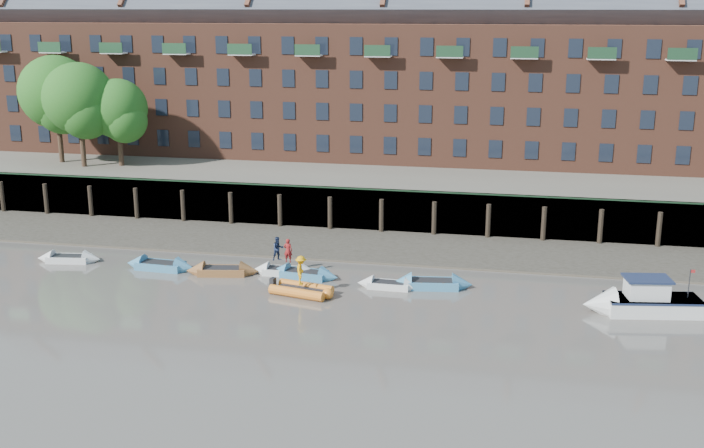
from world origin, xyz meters
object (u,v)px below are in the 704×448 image
(rowboat_4, at_px, (304,274))
(person_rower_a, at_px, (288,250))
(rowboat_3, at_px, (285,271))
(person_rower_b, at_px, (278,249))
(rowboat_2, at_px, (222,271))
(rowboat_5, at_px, (389,285))
(motor_launch, at_px, (634,302))
(rib_tender, at_px, (304,290))
(rowboat_6, at_px, (432,284))
(rowboat_1, at_px, (160,266))
(person_rib_crew, at_px, (301,270))
(rowboat_0, at_px, (69,259))

(rowboat_4, bearing_deg, person_rower_a, 167.06)
(rowboat_3, distance_m, person_rower_b, 1.51)
(rowboat_2, xyz_separation_m, person_rower_a, (4.15, 0.86, 1.37))
(rowboat_2, height_order, rowboat_5, rowboat_2)
(motor_launch, height_order, person_rower_b, person_rower_b)
(rowboat_4, bearing_deg, rowboat_2, -168.35)
(motor_launch, distance_m, person_rower_a, 21.04)
(rib_tender, distance_m, motor_launch, 18.92)
(rowboat_6, relative_size, person_rower_a, 3.27)
(rowboat_1, bearing_deg, rowboat_3, 7.08)
(rowboat_4, xyz_separation_m, person_rower_b, (-1.90, 0.67, 1.38))
(rowboat_6, relative_size, person_rib_crew, 2.89)
(rowboat_1, distance_m, rowboat_6, 17.82)
(rowboat_1, height_order, rib_tender, rowboat_1)
(rowboat_5, height_order, rowboat_6, rowboat_6)
(rowboat_6, height_order, rib_tender, rowboat_6)
(rowboat_4, bearing_deg, rowboat_1, -171.85)
(rib_tender, distance_m, person_rib_crew, 1.23)
(motor_launch, distance_m, person_rower_b, 21.81)
(rowboat_3, xyz_separation_m, person_rower_b, (-0.50, 0.29, 1.39))
(rowboat_4, xyz_separation_m, person_rib_crew, (0.63, -3.07, 1.28))
(rowboat_3, height_order, motor_launch, motor_launch)
(rowboat_5, relative_size, rowboat_6, 0.78)
(rowboat_6, bearing_deg, rowboat_5, -175.30)
(person_rower_b, bearing_deg, rowboat_6, -41.77)
(rowboat_1, relative_size, rib_tender, 1.23)
(rowboat_5, distance_m, person_rib_crew, 5.56)
(rowboat_1, distance_m, rowboat_3, 8.30)
(rowboat_0, distance_m, person_rower_b, 14.58)
(motor_launch, height_order, person_rib_crew, person_rib_crew)
(rowboat_5, relative_size, person_rower_b, 2.54)
(rowboat_1, height_order, rowboat_3, rowboat_1)
(person_rower_a, relative_size, person_rower_b, 1.00)
(rowboat_5, xyz_separation_m, person_rib_crew, (-4.95, -2.16, 1.31))
(rowboat_6, xyz_separation_m, rib_tender, (-7.36, -2.78, 0.04))
(rowboat_0, relative_size, person_rib_crew, 2.51)
(rowboat_4, distance_m, rib_tender, 3.21)
(rowboat_6, distance_m, person_rower_b, 10.19)
(rib_tender, xyz_separation_m, person_rib_crew, (-0.16, 0.04, 1.22))
(person_rower_b, bearing_deg, rowboat_2, 161.88)
(rowboat_3, bearing_deg, motor_launch, -9.97)
(motor_launch, bearing_deg, rowboat_2, -13.52)
(motor_launch, distance_m, person_rib_crew, 19.09)
(person_rower_b, distance_m, person_rib_crew, 4.51)
(rowboat_2, xyz_separation_m, person_rower_b, (3.41, 1.11, 1.37))
(rowboat_5, xyz_separation_m, person_rower_b, (-7.48, 1.57, 1.41))
(rowboat_3, xyz_separation_m, rowboat_5, (6.98, -1.28, -0.02))
(rowboat_0, distance_m, person_rib_crew, 17.36)
(motor_launch, bearing_deg, rowboat_0, -13.00)
(rowboat_1, distance_m, person_rower_b, 7.94)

